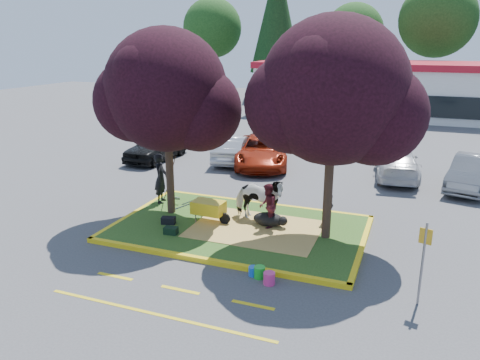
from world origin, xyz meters
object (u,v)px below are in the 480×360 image
(handler, at_px, (161,178))
(bucket_green, at_px, (259,272))
(cow, at_px, (259,199))
(bucket_pink, at_px, (269,278))
(calf, at_px, (269,219))
(car_black, at_px, (157,145))
(bucket_blue, at_px, (253,271))
(car_silver, at_px, (233,149))
(sign_post, at_px, (423,256))
(wheelbarrow, at_px, (209,208))

(handler, height_order, bucket_green, handler)
(cow, distance_m, bucket_pink, 4.21)
(calf, xyz_separation_m, car_black, (-8.54, 7.11, 0.39))
(calf, relative_size, bucket_blue, 3.97)
(cow, distance_m, calf, 0.80)
(bucket_pink, xyz_separation_m, bucket_blue, (-0.55, 0.28, -0.03))
(handler, relative_size, car_silver, 0.46)
(calf, bearing_deg, bucket_green, -58.32)
(handler, height_order, car_silver, handler)
(sign_post, distance_m, bucket_blue, 4.39)
(handler, xyz_separation_m, bucket_pink, (5.75, -4.33, -0.94))
(handler, relative_size, car_black, 0.42)
(handler, distance_m, sign_post, 10.23)
(bucket_green, bearing_deg, sign_post, 2.06)
(cow, height_order, sign_post, sign_post)
(calf, xyz_separation_m, wheelbarrow, (-2.03, -0.39, 0.28))
(sign_post, relative_size, bucket_pink, 6.40)
(bucket_green, relative_size, bucket_pink, 0.98)
(car_black, height_order, car_silver, car_black)
(bucket_green, bearing_deg, bucket_blue, 167.41)
(handler, height_order, bucket_blue, handler)
(sign_post, distance_m, car_black, 16.85)
(wheelbarrow, bearing_deg, bucket_blue, -44.71)
(bucket_pink, bearing_deg, car_black, 132.38)
(car_black, bearing_deg, bucket_green, -46.95)
(cow, height_order, handler, handler)
(bucket_green, relative_size, bucket_blue, 1.22)
(wheelbarrow, xyz_separation_m, bucket_green, (2.82, -2.88, -0.50))
(bucket_green, bearing_deg, handler, 142.84)
(cow, bearing_deg, sign_post, -119.95)
(cow, distance_m, handler, 4.19)
(bucket_green, height_order, car_black, car_black)
(handler, bearing_deg, bucket_green, -141.16)
(cow, distance_m, bucket_green, 3.87)
(calf, height_order, bucket_blue, calf)
(car_black, bearing_deg, bucket_pink, -46.54)
(bucket_green, xyz_separation_m, bucket_pink, (0.35, -0.24, 0.00))
(bucket_pink, bearing_deg, car_silver, 116.06)
(calf, bearing_deg, wheelbarrow, -151.07)
(cow, xyz_separation_m, calf, (0.46, -0.32, -0.57))
(bucket_blue, bearing_deg, sign_post, 1.35)
(bucket_pink, height_order, bucket_blue, bucket_pink)
(bucket_green, distance_m, bucket_blue, 0.21)
(bucket_pink, relative_size, car_silver, 0.08)
(bucket_green, bearing_deg, calf, 103.61)
(cow, relative_size, car_black, 0.42)
(calf, distance_m, handler, 4.74)
(sign_post, xyz_separation_m, car_silver, (-9.41, 11.33, -0.60))
(calf, xyz_separation_m, bucket_green, (0.79, -3.27, -0.22))
(calf, bearing_deg, cow, 163.74)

